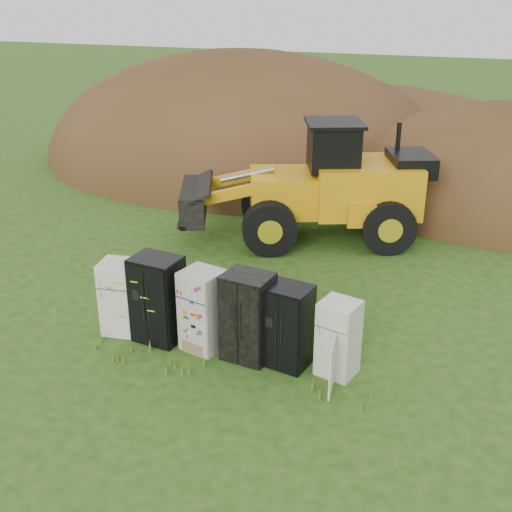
{
  "coord_description": "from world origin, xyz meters",
  "views": [
    {
      "loc": [
        4.44,
        -10.76,
        7.21
      ],
      "look_at": [
        -0.09,
        2.0,
        1.38
      ],
      "focal_mm": 45.0,
      "sensor_mm": 36.0,
      "label": 1
    }
  ],
  "objects_px": {
    "fridge_black_side": "(158,299)",
    "fridge_sticker": "(203,310)",
    "fridge_open_door": "(338,338)",
    "fridge_black_right": "(288,326)",
    "fridge_leftmost": "(120,297)",
    "wheel_loader": "(302,182)",
    "fridge_dark_mid": "(248,317)"
  },
  "relations": [
    {
      "from": "wheel_loader",
      "to": "fridge_leftmost",
      "type": "bearing_deg",
      "value": -129.56
    },
    {
      "from": "fridge_black_right",
      "to": "wheel_loader",
      "type": "relative_size",
      "value": 0.24
    },
    {
      "from": "fridge_black_right",
      "to": "fridge_open_door",
      "type": "xyz_separation_m",
      "value": [
        1.03,
        0.01,
        -0.08
      ]
    },
    {
      "from": "fridge_leftmost",
      "to": "wheel_loader",
      "type": "bearing_deg",
      "value": 63.88
    },
    {
      "from": "fridge_black_right",
      "to": "wheel_loader",
      "type": "xyz_separation_m",
      "value": [
        -1.66,
        6.75,
        0.9
      ]
    },
    {
      "from": "fridge_sticker",
      "to": "wheel_loader",
      "type": "height_order",
      "value": "wheel_loader"
    },
    {
      "from": "fridge_black_side",
      "to": "fridge_sticker",
      "type": "height_order",
      "value": "fridge_black_side"
    },
    {
      "from": "fridge_sticker",
      "to": "fridge_dark_mid",
      "type": "height_order",
      "value": "fridge_dark_mid"
    },
    {
      "from": "fridge_black_right",
      "to": "wheel_loader",
      "type": "bearing_deg",
      "value": 114.68
    },
    {
      "from": "fridge_black_side",
      "to": "fridge_sticker",
      "type": "distance_m",
      "value": 1.06
    },
    {
      "from": "fridge_black_side",
      "to": "wheel_loader",
      "type": "relative_size",
      "value": 0.26
    },
    {
      "from": "fridge_black_side",
      "to": "fridge_open_door",
      "type": "relative_size",
      "value": 1.21
    },
    {
      "from": "fridge_leftmost",
      "to": "fridge_dark_mid",
      "type": "height_order",
      "value": "fridge_dark_mid"
    },
    {
      "from": "fridge_leftmost",
      "to": "fridge_black_side",
      "type": "xyz_separation_m",
      "value": [
        0.94,
        -0.0,
        0.12
      ]
    },
    {
      "from": "fridge_sticker",
      "to": "fridge_black_right",
      "type": "relative_size",
      "value": 1.02
    },
    {
      "from": "fridge_dark_mid",
      "to": "fridge_open_door",
      "type": "bearing_deg",
      "value": 8.65
    },
    {
      "from": "fridge_sticker",
      "to": "fridge_black_right",
      "type": "distance_m",
      "value": 1.85
    },
    {
      "from": "fridge_leftmost",
      "to": "fridge_black_side",
      "type": "relative_size",
      "value": 0.88
    },
    {
      "from": "fridge_sticker",
      "to": "wheel_loader",
      "type": "xyz_separation_m",
      "value": [
        0.2,
        6.74,
        0.88
      ]
    },
    {
      "from": "fridge_leftmost",
      "to": "fridge_black_right",
      "type": "xyz_separation_m",
      "value": [
        3.85,
        -0.04,
        0.03
      ]
    },
    {
      "from": "fridge_black_right",
      "to": "wheel_loader",
      "type": "distance_m",
      "value": 7.01
    },
    {
      "from": "fridge_leftmost",
      "to": "fridge_black_right",
      "type": "distance_m",
      "value": 3.85
    },
    {
      "from": "fridge_dark_mid",
      "to": "fridge_black_right",
      "type": "relative_size",
      "value": 1.08
    },
    {
      "from": "fridge_dark_mid",
      "to": "wheel_loader",
      "type": "height_order",
      "value": "wheel_loader"
    },
    {
      "from": "fridge_black_side",
      "to": "wheel_loader",
      "type": "distance_m",
      "value": 6.88
    },
    {
      "from": "fridge_open_door",
      "to": "fridge_black_right",
      "type": "bearing_deg",
      "value": -164.53
    },
    {
      "from": "fridge_leftmost",
      "to": "fridge_sticker",
      "type": "height_order",
      "value": "fridge_sticker"
    },
    {
      "from": "fridge_black_right",
      "to": "fridge_dark_mid",
      "type": "bearing_deg",
      "value": -168.44
    },
    {
      "from": "fridge_black_side",
      "to": "fridge_dark_mid",
      "type": "distance_m",
      "value": 2.06
    },
    {
      "from": "fridge_open_door",
      "to": "wheel_loader",
      "type": "height_order",
      "value": "wheel_loader"
    },
    {
      "from": "fridge_black_side",
      "to": "fridge_sticker",
      "type": "xyz_separation_m",
      "value": [
        1.06,
        -0.03,
        -0.07
      ]
    },
    {
      "from": "fridge_black_side",
      "to": "fridge_dark_mid",
      "type": "xyz_separation_m",
      "value": [
        2.06,
        -0.05,
        -0.02
      ]
    }
  ]
}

